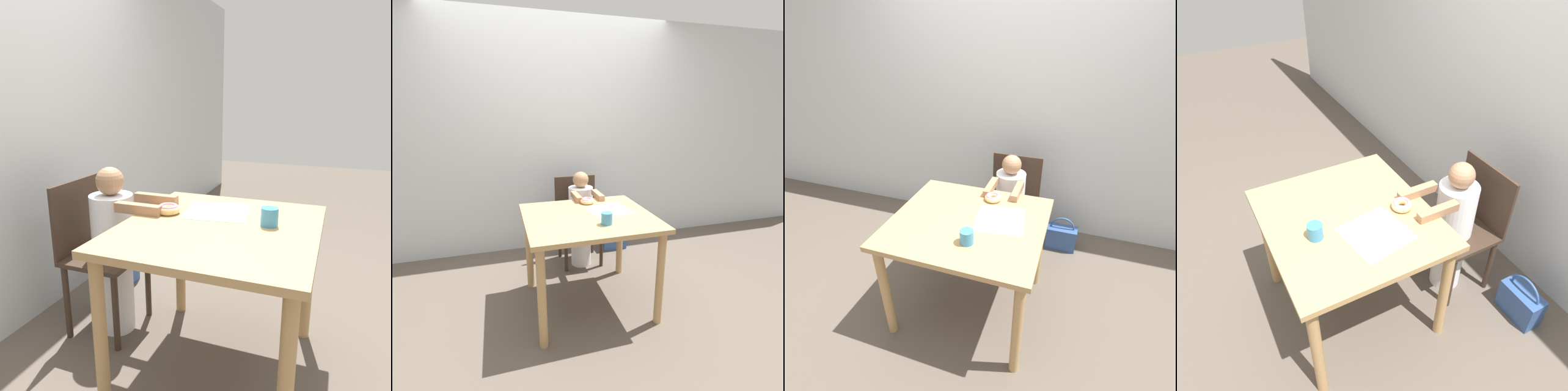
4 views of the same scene
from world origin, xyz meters
The scene contains 9 objects.
ground_plane centered at (0.00, 0.00, 0.00)m, with size 12.00×12.00×0.00m, color brown.
wall_back centered at (0.00, 1.24, 1.25)m, with size 8.00×0.05×2.50m.
dining_table centered at (0.00, 0.00, 0.66)m, with size 0.98×0.89×0.77m.
chair centered at (0.12, 0.77, 0.48)m, with size 0.43×0.39×0.89m.
child_figure centered at (0.12, 0.66, 0.49)m, with size 0.25×0.47×0.98m.
donut centered at (0.08, 0.30, 0.80)m, with size 0.12×0.12×0.05m.
napkin centered at (0.19, 0.07, 0.78)m, with size 0.36×0.36×0.00m.
handbag centered at (0.58, 0.91, 0.12)m, with size 0.27×0.13×0.33m.
cup centered at (0.07, -0.21, 0.82)m, with size 0.08×0.08×0.09m.
Camera 2 is at (-0.64, -2.13, 1.57)m, focal length 28.00 mm.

